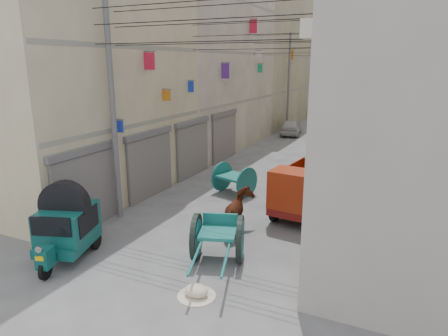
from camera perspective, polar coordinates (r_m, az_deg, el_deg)
The scene contains 16 objects.
building_row_left at distance 41.61m, azimuth 5.75°, elevation 15.89°, with size 8.00×62.00×14.00m.
building_row_right at distance 39.28m, azimuth 29.06°, elevation 14.24°, with size 8.00×62.00×14.00m.
end_cap_building at distance 71.34m, azimuth 21.00°, elevation 14.56°, with size 22.00×10.00×13.00m, color tan.
shutters_left at distance 18.77m, azimuth -7.19°, elevation 2.01°, with size 0.18×14.40×2.88m.
signboards at distance 27.48m, azimuth 12.73°, elevation 9.89°, with size 8.22×40.52×5.67m.
utility_poles at distance 22.92m, azimuth 10.24°, elevation 10.54°, with size 7.40×22.20×8.00m.
overhead_cables at distance 20.40m, azimuth 8.61°, elevation 17.89°, with size 7.40×22.52×1.12m.
auto_rickshaw at distance 12.65m, azimuth -21.57°, elevation -7.42°, with size 1.95×2.63×1.78m.
tonga_cart at distance 11.72m, azimuth -0.86°, elevation -9.84°, with size 2.04×3.27×1.39m.
mini_truck at distance 14.95m, azimuth 11.03°, elevation -3.58°, with size 1.99×3.74×2.01m.
second_cart at distance 17.47m, azimuth 1.48°, elevation -1.50°, with size 1.84×1.73×1.33m.
feed_sack at distance 10.35m, azimuth -3.96°, elevation -17.09°, with size 0.60×0.48×0.30m, color beige.
horse at distance 13.41m, azimuth 2.11°, elevation -6.46°, with size 0.81×1.78×1.50m, color brown.
distant_car_white at distance 32.60m, azimuth 9.59°, elevation 5.78°, with size 1.47×3.65×1.24m, color #BABABA.
distant_car_grey at distance 30.04m, azimuth 14.85°, elevation 4.72°, with size 1.30×3.72×1.22m, color slate.
distant_car_green at distance 45.15m, azimuth 15.56°, elevation 7.85°, with size 1.60×3.92×1.14m, color #216052.
Camera 1 is at (5.90, -5.09, 5.61)m, focal length 32.00 mm.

